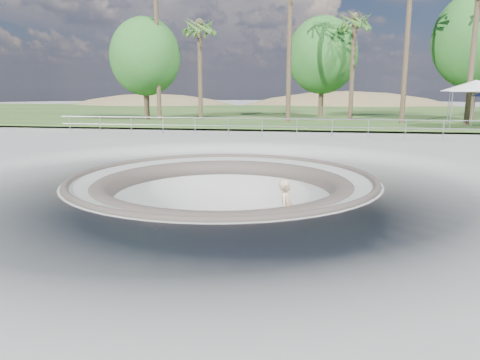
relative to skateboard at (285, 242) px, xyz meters
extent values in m
plane|color=gray|center=(-2.18, 0.83, 1.83)|extent=(180.00, 180.00, 0.00)
torus|color=gray|center=(-2.18, 0.83, -0.17)|extent=(14.00, 14.00, 4.00)
cylinder|color=gray|center=(-2.18, 0.83, -0.12)|extent=(6.60, 6.60, 0.10)
torus|color=#4D453D|center=(-2.18, 0.83, 1.81)|extent=(10.24, 10.24, 0.24)
torus|color=#4D453D|center=(-2.18, 0.83, 1.38)|extent=(8.91, 8.91, 0.81)
cube|color=#2A5020|center=(-2.18, 34.83, 2.05)|extent=(180.00, 36.00, 0.12)
ellipsoid|color=brown|center=(-24.18, 55.83, -4.60)|extent=(50.40, 36.00, 23.40)
ellipsoid|color=brown|center=(5.82, 60.83, -6.03)|extent=(61.60, 44.00, 28.60)
cylinder|color=#95979D|center=(-2.18, 12.83, 3.00)|extent=(25.00, 0.05, 0.05)
cylinder|color=#95979D|center=(-2.18, 12.83, 2.55)|extent=(25.00, 0.05, 0.05)
cube|color=brown|center=(0.00, 0.00, 0.01)|extent=(0.88, 0.51, 0.02)
cylinder|color=#B0B0B5|center=(0.00, 0.00, -0.03)|extent=(0.09, 0.18, 0.04)
cylinder|color=#B0B0B5|center=(0.00, 0.00, -0.03)|extent=(0.09, 0.18, 0.04)
cylinder|color=silver|center=(0.00, 0.00, -0.04)|extent=(0.07, 0.05, 0.07)
cylinder|color=silver|center=(0.00, 0.00, -0.04)|extent=(0.07, 0.05, 0.07)
cylinder|color=silver|center=(0.00, 0.00, -0.04)|extent=(0.07, 0.05, 0.07)
cylinder|color=silver|center=(0.00, 0.00, -0.04)|extent=(0.07, 0.05, 0.07)
imported|color=#D8B78C|center=(0.00, 0.00, 1.01)|extent=(0.60, 0.80, 1.98)
cylinder|color=#95979D|center=(9.77, 17.62, 3.26)|extent=(0.06, 0.06, 2.29)
cylinder|color=#95979D|center=(9.77, 20.54, 3.26)|extent=(0.06, 0.06, 2.29)
cube|color=white|center=(11.23, 19.08, 4.50)|extent=(3.68, 3.68, 0.08)
cone|color=white|center=(11.23, 19.08, 4.87)|extent=(6.06, 6.06, 0.73)
cylinder|color=#95979D|center=(11.52, 20.10, 3.10)|extent=(0.06, 0.06, 1.99)
cylinder|color=brown|center=(-11.57, 22.29, 7.80)|extent=(0.36, 0.36, 11.60)
cylinder|color=brown|center=(-8.52, 23.81, 5.94)|extent=(0.36, 0.36, 7.88)
cylinder|color=brown|center=(-1.20, 21.85, 7.41)|extent=(0.36, 0.36, 10.82)
cylinder|color=brown|center=(3.72, 25.46, 6.14)|extent=(0.36, 0.36, 8.28)
cylinder|color=brown|center=(7.21, 22.08, 7.73)|extent=(0.36, 0.36, 11.46)
cylinder|color=brown|center=(11.48, 21.21, 7.10)|extent=(0.36, 0.36, 10.19)
cylinder|color=brown|center=(-12.98, 23.28, 4.41)|extent=(0.44, 0.44, 4.83)
ellipsoid|color=#1E5A1F|center=(-12.98, 23.28, 7.17)|extent=(5.77, 5.24, 6.29)
cylinder|color=brown|center=(1.32, 28.19, 4.54)|extent=(0.44, 0.44, 5.08)
ellipsoid|color=#1E5A1F|center=(1.32, 28.19, 7.44)|extent=(6.07, 5.51, 6.62)
cylinder|color=brown|center=(13.56, 27.07, 4.99)|extent=(0.44, 0.44, 5.99)
ellipsoid|color=#1E5A1F|center=(13.56, 27.07, 8.42)|extent=(7.15, 6.50, 7.80)
camera|label=1|loc=(0.79, -14.25, 4.88)|focal=35.00mm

